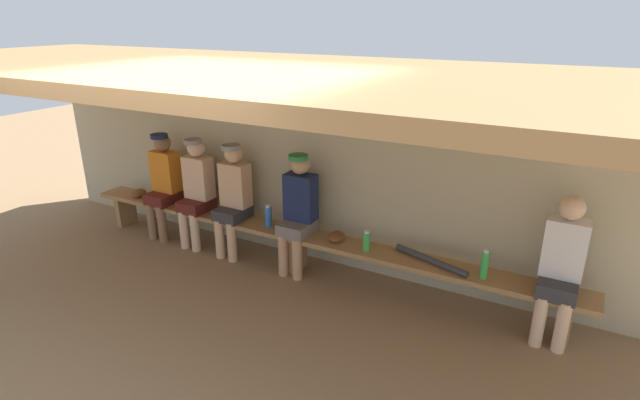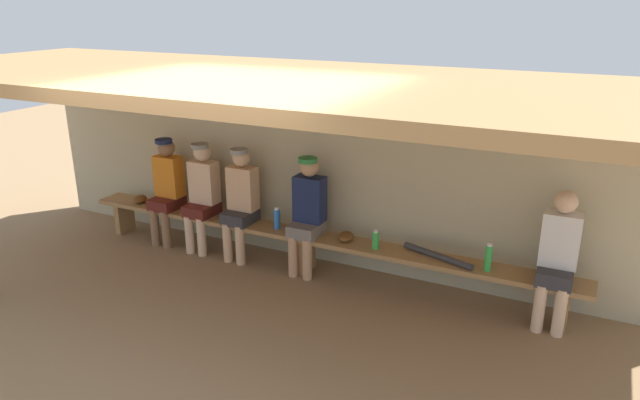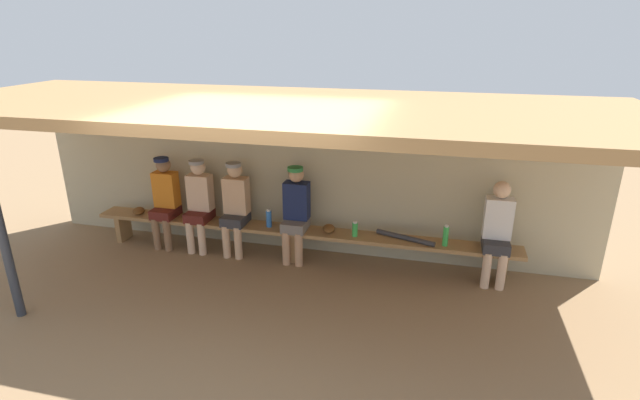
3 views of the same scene
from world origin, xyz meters
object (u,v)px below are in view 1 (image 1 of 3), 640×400
Objects in this scene: player_in_white at (163,181)px; player_in_red at (298,209)px; player_middle at (561,264)px; player_near_post at (233,195)px; baseball_glove_dark_brown at (139,193)px; water_bottle_clear at (268,216)px; bench at (298,238)px; baseball_bat at (431,260)px; baseball_glove_tan at (337,237)px; player_leftmost at (196,188)px; water_bottle_orange at (367,241)px; water_bottle_green at (485,265)px.

player_in_red is (1.99, 0.00, 0.00)m from player_in_white.
player_near_post is (-3.50, 0.00, 0.02)m from player_middle.
player_in_white is 0.52m from baseball_glove_dark_brown.
player_in_white is at bearing 179.99° from player_middle.
player_middle is at bearing -0.01° from player_in_red.
player_in_red is at bearing 1.79° from water_bottle_clear.
player_in_white reaches higher than player_middle.
player_middle is at bearing -0.01° from player_near_post.
bench is 4.46× the size of player_in_white.
baseball_glove_tan is at bearing -163.11° from baseball_bat.
player_leftmost is 5.60× the size of baseball_glove_tan.
baseball_bat is (1.03, -0.02, -0.01)m from baseball_glove_tan.
player_leftmost and player_near_post have the same top height.
water_bottle_orange is 3.28m from baseball_glove_dark_brown.
bench is at bearing 1.31° from water_bottle_clear.
player_in_white is at bearing -114.63° from baseball_glove_dark_brown.
player_middle reaches higher than baseball_bat.
water_bottle_clear is (-0.38, -0.01, 0.20)m from bench.
baseball_glove_tan is at bearing 0.88° from player_near_post.
player_leftmost is 5.60× the size of baseball_glove_dark_brown.
player_in_red is at bearing 0.00° from player_near_post.
water_bottle_orange is at bearing -1.01° from player_leftmost.
water_bottle_orange is 0.88× the size of baseball_glove_dark_brown.
baseball_glove_dark_brown is 2.91m from baseball_glove_tan.
player_middle reaches higher than baseball_glove_tan.
water_bottle_orange reaches higher than bench.
water_bottle_clear is at bearing -179.78° from player_middle.
player_in_red is at bearing -115.55° from baseball_glove_dark_brown.
player_in_red reaches higher than water_bottle_orange.
player_in_white reaches higher than water_bottle_clear.
water_bottle_green is at bearing -0.95° from water_bottle_clear.
player_in_red is 0.42m from water_bottle_clear.
player_in_white is 5.60× the size of baseball_glove_tan.
bench is 4.46× the size of player_in_red.
player_leftmost is at bearing 179.34° from water_bottle_clear.
baseball_glove_dark_brown is at bearing -178.87° from player_in_white.
player_leftmost is at bearing 179.14° from water_bottle_green.
water_bottle_clear is 2.06m from baseball_glove_dark_brown.
player_middle is 5.56× the size of baseball_glove_tan.
player_middle is (2.62, -0.00, -0.02)m from player_in_red.
water_bottle_green is 4.45m from baseball_glove_dark_brown.
player_in_white is 1.67× the size of baseball_bat.
baseball_glove_tan is (0.47, 0.02, 0.12)m from bench.
water_bottle_green is at bearing -1.48° from player_in_red.
baseball_glove_tan is 0.30× the size of baseball_bat.
player_near_post is 1.37m from baseball_glove_tan.
player_in_white is 1.00× the size of player_in_red.
player_leftmost is at bearing 77.03° from baseball_glove_tan.
water_bottle_green reaches higher than water_bottle_orange.
player_middle is (2.63, 0.00, 0.34)m from bench.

